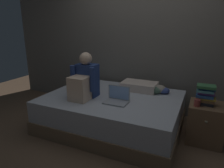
{
  "coord_description": "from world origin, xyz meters",
  "views": [
    {
      "loc": [
        0.99,
        -2.32,
        1.53
      ],
      "look_at": [
        -0.12,
        0.1,
        0.75
      ],
      "focal_mm": 32.66,
      "sensor_mm": 36.0,
      "label": 1
    }
  ],
  "objects": [
    {
      "name": "clothes_pile",
      "position": [
        0.4,
        0.72,
        0.56
      ],
      "size": [
        0.32,
        0.24,
        0.12
      ],
      "color": "gray",
      "rests_on": "bed"
    },
    {
      "name": "bed",
      "position": [
        -0.2,
        0.3,
        0.25
      ],
      "size": [
        2.0,
        1.5,
        0.5
      ],
      "color": "#7A6047",
      "rests_on": "ground_plane"
    },
    {
      "name": "book_stack",
      "position": [
        1.06,
        0.43,
        0.66
      ],
      "size": [
        0.24,
        0.16,
        0.26
      ],
      "color": "black",
      "rests_on": "nightstand"
    },
    {
      "name": "wall_back",
      "position": [
        0.0,
        1.2,
        1.35
      ],
      "size": [
        5.6,
        0.1,
        2.7
      ],
      "primitive_type": "cube",
      "color": "slate",
      "rests_on": "ground_plane"
    },
    {
      "name": "laptop",
      "position": [
        -0.04,
        0.09,
        0.56
      ],
      "size": [
        0.32,
        0.23,
        0.22
      ],
      "color": "#9EA0A5",
      "rests_on": "bed"
    },
    {
      "name": "mug",
      "position": [
        0.97,
        0.32,
        0.58
      ],
      "size": [
        0.08,
        0.08,
        0.09
      ],
      "primitive_type": "cylinder",
      "color": "#933833",
      "rests_on": "nightstand"
    },
    {
      "name": "person_sitting",
      "position": [
        -0.55,
        0.08,
        0.75
      ],
      "size": [
        0.39,
        0.44,
        0.66
      ],
      "color": "navy",
      "rests_on": "bed"
    },
    {
      "name": "nightstand",
      "position": [
        1.1,
        0.44,
        0.27
      ],
      "size": [
        0.44,
        0.46,
        0.53
      ],
      "color": "brown",
      "rests_on": "ground_plane"
    },
    {
      "name": "pillow",
      "position": [
        0.07,
        0.75,
        0.57
      ],
      "size": [
        0.56,
        0.36,
        0.13
      ],
      "primitive_type": "cube",
      "color": "beige",
      "rests_on": "bed"
    },
    {
      "name": "ground_plane",
      "position": [
        0.0,
        0.0,
        0.0
      ],
      "size": [
        8.0,
        8.0,
        0.0
      ],
      "primitive_type": "plane",
      "color": "brown"
    }
  ]
}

